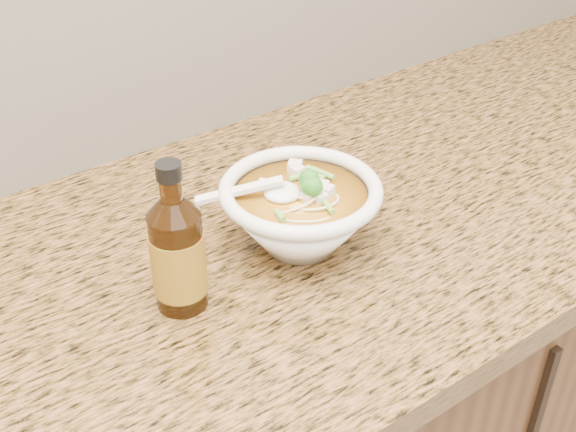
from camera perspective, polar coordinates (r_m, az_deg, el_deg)
counter_slab at (r=0.91m, az=-16.55°, el=-8.43°), size 4.00×0.68×0.04m
soup_bowl at (r=0.94m, az=0.97°, el=0.14°), size 0.23×0.21×0.12m
hot_sauce_bottle at (r=0.84m, az=-8.70°, el=-3.01°), size 0.07×0.07×0.19m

